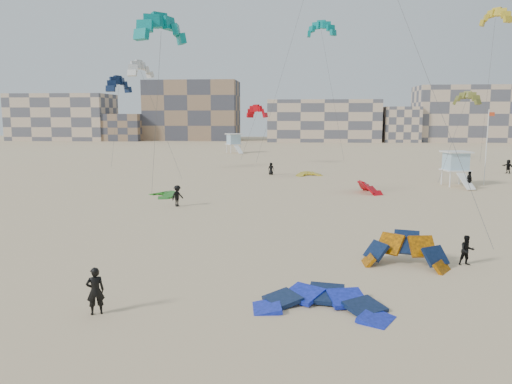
# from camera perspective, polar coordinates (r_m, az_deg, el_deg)

# --- Properties ---
(ground) EXTENTS (320.00, 320.00, 0.00)m
(ground) POSITION_cam_1_polar(r_m,az_deg,el_deg) (21.44, -5.30, -12.06)
(ground) COLOR #CEB68A
(ground) RESTS_ON ground
(kite_ground_blue) EXTENTS (5.71, 5.92, 1.85)m
(kite_ground_blue) POSITION_cam_1_polar(r_m,az_deg,el_deg) (20.46, 7.54, -13.14)
(kite_ground_blue) COLOR #1E2FE7
(kite_ground_blue) RESTS_ON ground
(kite_ground_orange) EXTENTS (5.24, 5.20, 4.31)m
(kite_ground_orange) POSITION_cam_1_polar(r_m,az_deg,el_deg) (26.77, 16.60, -8.12)
(kite_ground_orange) COLOR orange
(kite_ground_orange) RESTS_ON ground
(kite_ground_green) EXTENTS (4.76, 4.69, 1.39)m
(kite_ground_green) POSITION_cam_1_polar(r_m,az_deg,el_deg) (48.18, -10.61, -0.47)
(kite_ground_green) COLOR #167920
(kite_ground_green) RESTS_ON ground
(kite_ground_red_far) EXTENTS (4.17, 4.07, 3.46)m
(kite_ground_red_far) POSITION_cam_1_polar(r_m,az_deg,el_deg) (50.60, 12.88, -0.10)
(kite_ground_red_far) COLOR #E70A02
(kite_ground_red_far) RESTS_ON ground
(kite_ground_yellow) EXTENTS (4.16, 4.28, 1.60)m
(kite_ground_yellow) POSITION_cam_1_polar(r_m,az_deg,el_deg) (63.75, 6.10, 1.86)
(kite_ground_yellow) COLOR gold
(kite_ground_yellow) RESTS_ON ground
(kitesurfer_main) EXTENTS (0.81, 0.72, 1.87)m
(kitesurfer_main) POSITION_cam_1_polar(r_m,az_deg,el_deg) (20.46, -17.89, -10.70)
(kitesurfer_main) COLOR black
(kitesurfer_main) RESTS_ON ground
(kitesurfer_b) EXTENTS (0.82, 0.67, 1.56)m
(kitesurfer_b) POSITION_cam_1_polar(r_m,az_deg,el_deg) (27.80, 22.96, -6.17)
(kitesurfer_b) COLOR black
(kitesurfer_b) RESTS_ON ground
(kitesurfer_c) EXTENTS (1.20, 1.33, 1.79)m
(kitesurfer_c) POSITION_cam_1_polar(r_m,az_deg,el_deg) (42.44, -8.98, -0.44)
(kitesurfer_c) COLOR black
(kitesurfer_c) RESTS_ON ground
(kitesurfer_d) EXTENTS (0.61, 1.16, 1.89)m
(kitesurfer_d) POSITION_cam_1_polar(r_m,az_deg,el_deg) (56.13, 23.20, 1.24)
(kitesurfer_d) COLOR black
(kitesurfer_d) RESTS_ON ground
(kitesurfer_e) EXTENTS (0.86, 0.65, 1.59)m
(kitesurfer_e) POSITION_cam_1_polar(r_m,az_deg,el_deg) (64.28, 1.73, 2.68)
(kitesurfer_e) COLOR black
(kitesurfer_e) RESTS_ON ground
(kitesurfer_f) EXTENTS (1.26, 1.77, 1.84)m
(kitesurfer_f) POSITION_cam_1_polar(r_m,az_deg,el_deg) (73.75, 26.87, 2.62)
(kitesurfer_f) COLOR black
(kitesurfer_f) RESTS_ON ground
(kite_fly_teal_a) EXTENTS (5.78, 5.78, 14.51)m
(kite_fly_teal_a) POSITION_cam_1_polar(r_m,az_deg,el_deg) (41.28, -10.78, 17.62)
(kite_fly_teal_a) COLOR #03888B
(kite_fly_teal_a) RESTS_ON ground
(kite_fly_grey) EXTENTS (6.71, 4.24, 12.46)m
(kite_fly_grey) POSITION_cam_1_polar(r_m,az_deg,el_deg) (55.25, -13.06, 13.36)
(kite_fly_grey) COLOR silver
(kite_fly_grey) RESTS_ON ground
(kite_fly_olive) EXTENTS (6.94, 10.57, 9.58)m
(kite_fly_olive) POSITION_cam_1_polar(r_m,az_deg,el_deg) (61.64, 22.93, 9.70)
(kite_fly_olive) COLOR olive
(kite_fly_olive) RESTS_ON ground
(kite_fly_yellow) EXTENTS (5.26, 9.25, 19.84)m
(kite_fly_yellow) POSITION_cam_1_polar(r_m,az_deg,el_deg) (71.56, 25.68, 17.47)
(kite_fly_yellow) COLOR gold
(kite_fly_yellow) RESTS_ON ground
(kite_fly_navy) EXTENTS (4.94, 4.99, 11.69)m
(kite_fly_navy) POSITION_cam_1_polar(r_m,az_deg,el_deg) (68.80, -15.39, 11.61)
(kite_fly_navy) COLOR #111F48
(kite_fly_navy) RESTS_ON ground
(kite_fly_teal_b) EXTENTS (6.25, 4.78, 19.88)m
(kite_fly_teal_b) POSITION_cam_1_polar(r_m,az_deg,el_deg) (75.48, 7.45, 17.86)
(kite_fly_teal_b) COLOR #03888B
(kite_fly_teal_b) RESTS_ON ground
(kite_fly_red) EXTENTS (5.03, 5.04, 8.34)m
(kite_fly_red) POSITION_cam_1_polar(r_m,az_deg,el_deg) (76.40, 0.13, 9.06)
(kite_fly_red) COLOR #E70A02
(kite_fly_red) RESTS_ON ground
(lifeguard_tower_near) EXTENTS (3.08, 5.39, 3.77)m
(lifeguard_tower_near) POSITION_cam_1_polar(r_m,az_deg,el_deg) (58.27, 21.84, 2.49)
(lifeguard_tower_near) COLOR white
(lifeguard_tower_near) RESTS_ON ground
(lifeguard_tower_far) EXTENTS (3.80, 5.89, 3.92)m
(lifeguard_tower_far) POSITION_cam_1_polar(r_m,az_deg,el_deg) (102.08, -2.58, 5.58)
(lifeguard_tower_far) COLOR white
(lifeguard_tower_far) RESTS_ON ground
(flagpole) EXTENTS (0.67, 0.10, 8.24)m
(flagpole) POSITION_cam_1_polar(r_m,az_deg,el_deg) (60.07, 24.86, 4.82)
(flagpole) COLOR white
(flagpole) RESTS_ON ground
(condo_west_a) EXTENTS (30.00, 15.00, 14.00)m
(condo_west_a) POSITION_cam_1_polar(r_m,az_deg,el_deg) (166.87, -21.23, 7.97)
(condo_west_a) COLOR #C6AC91
(condo_west_a) RESTS_ON ground
(condo_west_b) EXTENTS (28.00, 14.00, 18.00)m
(condo_west_b) POSITION_cam_1_polar(r_m,az_deg,el_deg) (157.36, -7.27, 9.20)
(condo_west_b) COLOR #886C52
(condo_west_b) RESTS_ON ground
(condo_mid) EXTENTS (32.00, 16.00, 12.00)m
(condo_mid) POSITION_cam_1_polar(r_m,az_deg,el_deg) (149.83, 7.68, 8.07)
(condo_mid) COLOR #C6AC91
(condo_mid) RESTS_ON ground
(condo_east) EXTENTS (26.00, 14.00, 16.00)m
(condo_east) POSITION_cam_1_polar(r_m,az_deg,el_deg) (158.59, 22.41, 8.25)
(condo_east) COLOR #C6AC91
(condo_east) RESTS_ON ground
(condo_fill_left) EXTENTS (12.00, 10.00, 8.00)m
(condo_fill_left) POSITION_cam_1_polar(r_m,az_deg,el_deg) (157.20, -14.90, 7.16)
(condo_fill_left) COLOR #886C52
(condo_fill_left) RESTS_ON ground
(condo_fill_right) EXTENTS (10.00, 10.00, 10.00)m
(condo_fill_right) POSITION_cam_1_polar(r_m,az_deg,el_deg) (150.39, 16.18, 7.43)
(condo_fill_right) COLOR #C6AC91
(condo_fill_right) RESTS_ON ground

